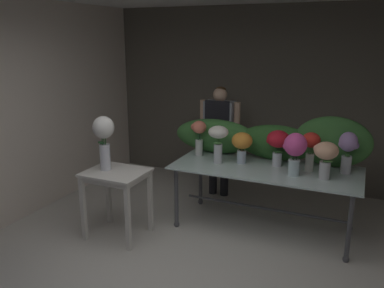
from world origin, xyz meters
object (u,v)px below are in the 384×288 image
(vase_fuchsia_stock, at_px, (295,149))
(vase_scarlet_dahlias, at_px, (311,146))
(vase_peach_freesia, at_px, (326,155))
(display_table_glass, at_px, (265,176))
(vase_ivory_hydrangea, at_px, (218,139))
(vase_lilac_roses, at_px, (348,148))
(vase_coral_snapdragons, at_px, (199,134))
(florist, at_px, (219,130))
(vase_crimson_anemones, at_px, (278,143))
(vase_sunset_tulips, at_px, (242,144))
(vase_white_roses_tall, at_px, (104,136))
(side_table_white, at_px, (116,181))

(vase_fuchsia_stock, bearing_deg, vase_scarlet_dahlias, 58.23)
(vase_peach_freesia, bearing_deg, display_table_glass, 169.73)
(vase_fuchsia_stock, xyz_separation_m, vase_ivory_hydrangea, (-0.92, 0.08, 0.01))
(vase_fuchsia_stock, xyz_separation_m, vase_lilac_roses, (0.52, 0.31, -0.01))
(vase_lilac_roses, bearing_deg, vase_peach_freesia, -125.00)
(vase_coral_snapdragons, xyz_separation_m, vase_lilac_roses, (1.78, 0.03, -0.00))
(florist, height_order, vase_peach_freesia, florist)
(vase_crimson_anemones, height_order, vase_sunset_tulips, vase_crimson_anemones)
(vase_sunset_tulips, xyz_separation_m, vase_ivory_hydrangea, (-0.26, -0.11, 0.06))
(florist, distance_m, vase_fuchsia_stock, 1.56)
(display_table_glass, distance_m, vase_crimson_anemones, 0.42)
(display_table_glass, xyz_separation_m, vase_ivory_hydrangea, (-0.57, -0.06, 0.41))
(vase_fuchsia_stock, distance_m, vase_crimson_anemones, 0.35)
(vase_peach_freesia, distance_m, vase_coral_snapdragons, 1.60)
(florist, distance_m, vase_crimson_anemones, 1.21)
(display_table_glass, xyz_separation_m, vase_scarlet_dahlias, (0.49, 0.08, 0.40))
(vase_crimson_anemones, bearing_deg, display_table_glass, -132.09)
(vase_scarlet_dahlias, xyz_separation_m, vase_fuchsia_stock, (-0.14, -0.22, 0.01))
(vase_peach_freesia, distance_m, vase_ivory_hydrangea, 1.24)
(vase_peach_freesia, bearing_deg, vase_sunset_tulips, 169.75)
(vase_scarlet_dahlias, bearing_deg, florist, 151.55)
(vase_crimson_anemones, bearing_deg, vase_lilac_roses, 3.68)
(vase_fuchsia_stock, bearing_deg, vase_peach_freesia, 3.67)
(vase_crimson_anemones, xyz_separation_m, vase_white_roses_tall, (-1.76, -0.96, 0.12))
(vase_scarlet_dahlias, bearing_deg, vase_peach_freesia, -47.96)
(display_table_glass, bearing_deg, vase_lilac_roses, 10.99)
(vase_white_roses_tall, bearing_deg, vase_scarlet_dahlias, 23.40)
(vase_scarlet_dahlias, relative_size, vase_lilac_roses, 0.95)
(vase_peach_freesia, bearing_deg, florist, 148.67)
(vase_coral_snapdragons, height_order, vase_ivory_hydrangea, vase_ivory_hydrangea)
(display_table_glass, xyz_separation_m, vase_lilac_roses, (0.87, 0.17, 0.39))
(florist, distance_m, vase_sunset_tulips, 0.95)
(display_table_glass, relative_size, side_table_white, 2.72)
(vase_peach_freesia, xyz_separation_m, vase_lilac_roses, (0.20, 0.29, 0.02))
(side_table_white, relative_size, vase_peach_freesia, 1.93)
(vase_fuchsia_stock, bearing_deg, display_table_glass, 157.86)
(side_table_white, relative_size, vase_lilac_roses, 1.67)
(vase_coral_snapdragons, distance_m, vase_lilac_roses, 1.78)
(vase_scarlet_dahlias, relative_size, vase_coral_snapdragons, 0.99)
(vase_coral_snapdragons, distance_m, vase_ivory_hydrangea, 0.39)
(vase_lilac_roses, bearing_deg, florist, 159.59)
(side_table_white, height_order, vase_scarlet_dahlias, vase_scarlet_dahlias)
(vase_scarlet_dahlias, height_order, vase_white_roses_tall, vase_white_roses_tall)
(display_table_glass, height_order, vase_coral_snapdragons, vase_coral_snapdragons)
(side_table_white, distance_m, vase_white_roses_tall, 0.53)
(florist, relative_size, vase_crimson_anemones, 3.72)
(vase_sunset_tulips, bearing_deg, vase_crimson_anemones, 8.73)
(display_table_glass, distance_m, side_table_white, 1.74)
(vase_sunset_tulips, bearing_deg, display_table_glass, -10.21)
(display_table_glass, distance_m, vase_sunset_tulips, 0.47)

